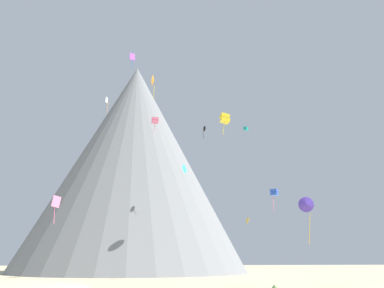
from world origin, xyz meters
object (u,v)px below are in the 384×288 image
(kite_rainbow_high, at_px, (155,120))
(kite_cyan_mid, at_px, (184,169))
(kite_blue_low, at_px, (274,193))
(kite_white_high, at_px, (107,102))
(kite_orange_high, at_px, (153,81))
(kite_indigo_low, at_px, (306,205))
(rock_massif, at_px, (136,176))
(kite_yellow_mid, at_px, (225,119))
(kite_teal_high, at_px, (246,129))
(kite_gold_low, at_px, (247,220))
(bush_scatter_east, at_px, (274,288))
(kite_violet_high, at_px, (132,58))
(kite_black_high, at_px, (204,129))
(kite_pink_low, at_px, (56,203))

(kite_rainbow_high, height_order, kite_cyan_mid, kite_rainbow_high)
(kite_blue_low, distance_m, kite_white_high, 47.94)
(kite_orange_high, bearing_deg, kite_white_high, 37.43)
(kite_indigo_low, bearing_deg, kite_blue_low, -136.47)
(kite_orange_high, height_order, kite_indigo_low, kite_orange_high)
(rock_massif, distance_m, kite_yellow_mid, 63.53)
(kite_teal_high, bearing_deg, kite_gold_low, -159.26)
(kite_teal_high, xyz_separation_m, kite_orange_high, (-18.97, -8.52, 5.50))
(bush_scatter_east, bearing_deg, kite_white_high, 125.88)
(rock_massif, xyz_separation_m, kite_blue_low, (18.81, -67.62, -14.92))
(bush_scatter_east, xyz_separation_m, kite_orange_high, (-14.96, 16.68, 34.02))
(kite_cyan_mid, bearing_deg, kite_violet_high, 2.72)
(kite_orange_high, distance_m, kite_violet_high, 5.59)
(kite_teal_high, relative_size, kite_black_high, 0.36)
(bush_scatter_east, xyz_separation_m, kite_indigo_low, (6.50, 3.84, 10.72))
(kite_teal_high, distance_m, kite_pink_low, 42.68)
(kite_orange_high, xyz_separation_m, kite_black_high, (12.60, 21.71, -1.65))
(kite_violet_high, height_order, kite_yellow_mid, kite_violet_high)
(bush_scatter_east, height_order, kite_yellow_mid, kite_yellow_mid)
(rock_massif, bearing_deg, kite_black_high, -62.86)
(rock_massif, distance_m, kite_cyan_mid, 35.48)
(kite_violet_high, height_order, kite_white_high, kite_violet_high)
(kite_gold_low, relative_size, kite_black_high, 0.34)
(kite_black_high, bearing_deg, rock_massif, -170.41)
(kite_black_high, bearing_deg, kite_pink_low, -52.31)
(kite_orange_high, bearing_deg, rock_massif, 11.67)
(kite_orange_high, relative_size, kite_white_high, 1.20)
(kite_teal_high, xyz_separation_m, kite_yellow_mid, (-8.27, -18.57, -4.55))
(kite_black_high, bearing_deg, kite_yellow_mid, -20.99)
(kite_indigo_low, xyz_separation_m, kite_rainbow_high, (-20.42, 28.57, 21.17))
(kite_pink_low, distance_m, kite_yellow_mid, 27.06)
(kite_indigo_low, bearing_deg, bush_scatter_east, -132.97)
(kite_blue_low, bearing_deg, kite_black_high, -50.51)
(kite_rainbow_high, xyz_separation_m, kite_white_high, (-10.45, 1.29, 4.26))
(kite_blue_low, height_order, kite_indigo_low, kite_blue_low)
(kite_blue_low, xyz_separation_m, kite_yellow_mid, (-5.22, 5.63, 12.07))
(kite_blue_low, xyz_separation_m, kite_rainbow_high, (-14.87, 31.41, 20.00))
(kite_pink_low, bearing_deg, kite_cyan_mid, -104.55)
(bush_scatter_east, relative_size, kite_cyan_mid, 0.65)
(bush_scatter_east, distance_m, kite_orange_high, 40.74)
(rock_massif, relative_size, kite_white_high, 20.32)
(kite_blue_low, bearing_deg, kite_indigo_low, -118.48)
(rock_massif, height_order, kite_black_high, rock_massif)
(rock_massif, height_order, kite_yellow_mid, rock_massif)
(kite_orange_high, distance_m, kite_black_high, 25.16)
(kite_orange_high, relative_size, kite_gold_low, 4.37)
(bush_scatter_east, bearing_deg, kite_gold_low, 83.27)
(bush_scatter_east, bearing_deg, kite_rainbow_high, 113.24)
(rock_massif, relative_size, kite_orange_high, 16.99)
(kite_orange_high, bearing_deg, bush_scatter_east, -129.65)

